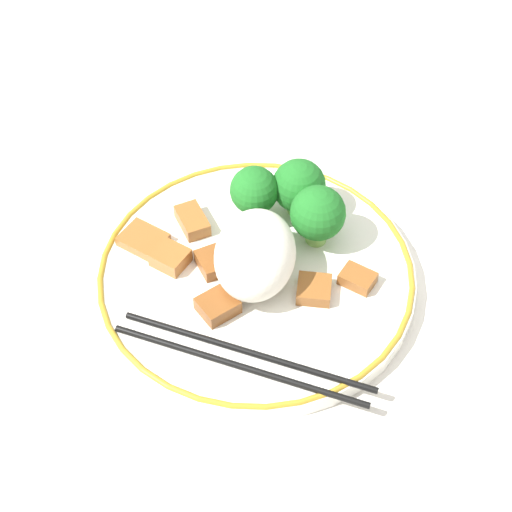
{
  "coord_description": "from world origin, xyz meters",
  "views": [
    {
      "loc": [
        0.44,
        0.06,
        0.56
      ],
      "look_at": [
        0.0,
        0.0,
        0.03
      ],
      "focal_mm": 60.0,
      "sensor_mm": 36.0,
      "label": 1
    }
  ],
  "objects_px": {
    "chopsticks": "(245,359)",
    "broccoli_back_right": "(254,192)",
    "broccoli_back_center": "(299,186)",
    "plate": "(256,276)",
    "broccoli_back_left": "(318,214)"
  },
  "relations": [
    {
      "from": "chopsticks",
      "to": "broccoli_back_right",
      "type": "bearing_deg",
      "value": -174.75
    },
    {
      "from": "broccoli_back_right",
      "to": "chopsticks",
      "type": "height_order",
      "value": "broccoli_back_right"
    },
    {
      "from": "broccoli_back_center",
      "to": "chopsticks",
      "type": "distance_m",
      "value": 0.17
    },
    {
      "from": "plate",
      "to": "broccoli_back_left",
      "type": "relative_size",
      "value": 4.69
    },
    {
      "from": "broccoli_back_left",
      "to": "plate",
      "type": "bearing_deg",
      "value": -47.26
    },
    {
      "from": "broccoli_back_left",
      "to": "chopsticks",
      "type": "xyz_separation_m",
      "value": [
        0.13,
        -0.04,
        -0.03
      ]
    },
    {
      "from": "broccoli_back_left",
      "to": "broccoli_back_center",
      "type": "distance_m",
      "value": 0.04
    },
    {
      "from": "broccoli_back_left",
      "to": "chopsticks",
      "type": "distance_m",
      "value": 0.14
    },
    {
      "from": "broccoli_back_left",
      "to": "broccoli_back_right",
      "type": "relative_size",
      "value": 1.05
    },
    {
      "from": "broccoli_back_left",
      "to": "chopsticks",
      "type": "bearing_deg",
      "value": -17.85
    },
    {
      "from": "broccoli_back_center",
      "to": "plate",
      "type": "bearing_deg",
      "value": -19.79
    },
    {
      "from": "broccoli_back_center",
      "to": "chopsticks",
      "type": "bearing_deg",
      "value": -8.05
    },
    {
      "from": "broccoli_back_right",
      "to": "chopsticks",
      "type": "distance_m",
      "value": 0.15
    },
    {
      "from": "broccoli_back_center",
      "to": "chopsticks",
      "type": "relative_size",
      "value": 0.27
    },
    {
      "from": "broccoli_back_center",
      "to": "broccoli_back_right",
      "type": "height_order",
      "value": "same"
    }
  ]
}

